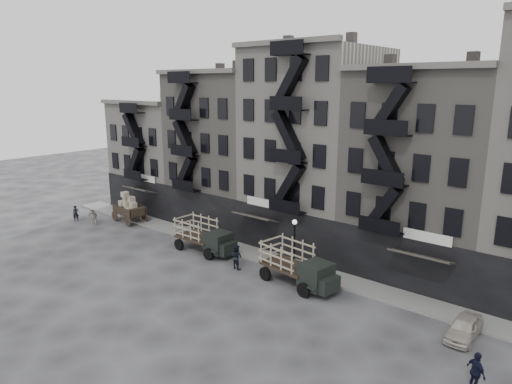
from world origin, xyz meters
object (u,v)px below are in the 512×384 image
Objects in this scene: wagon at (128,205)px; stake_truck_west at (204,233)px; horse at (92,216)px; pedestrian_mid at (237,257)px; stake_truck_east at (297,262)px; policeman at (476,372)px; car_east at (464,328)px; pedestrian_west at (76,213)px.

stake_truck_west is at bearing 0.07° from wagon.
horse is 1.11× the size of pedestrian_mid.
stake_truck_east is (9.92, -0.38, 0.07)m from stake_truck_west.
wagon is 36.03m from policeman.
horse is 0.61× the size of car_east.
stake_truck_east is (22.43, -1.50, -0.12)m from wagon.
wagon is 2.37× the size of pedestrian_west.
pedestrian_mid is 0.98× the size of policeman.
horse is at bearing 32.61° from policeman.
car_east is 38.24m from pedestrian_west.
policeman is (13.13, -4.26, -0.72)m from stake_truck_east.
policeman is at bearing -64.52° from pedestrian_west.
pedestrian_west is 0.85× the size of pedestrian_mid.
wagon reaches higher than pedestrian_west.
pedestrian_mid reaches higher than horse.
wagon is 12.56m from stake_truck_west.
stake_truck_west is at bearing -53.31° from pedestrian_west.
stake_truck_west is at bearing -62.24° from horse.
stake_truck_west is 17.08m from pedestrian_west.
horse is at bearing -172.65° from stake_truck_west.
wagon is 1.98× the size of policeman.
horse is 0.38× the size of stake_truck_west.
stake_truck_west is 0.93× the size of stake_truck_east.
wagon is at bearing 174.50° from stake_truck_west.
car_east is at bearing -57.82° from pedestrian_west.
stake_truck_east reaches higher than policeman.
policeman reaches higher than car_east.
policeman is (23.05, -4.63, -0.65)m from stake_truck_west.
stake_truck_west is 3.47× the size of pedestrian_west.
car_east is at bearing 9.05° from stake_truck_east.
policeman is (39.95, -2.27, 0.16)m from pedestrian_west.
pedestrian_west is (-4.39, -3.48, -1.00)m from wagon.
stake_truck_west is 1.62× the size of car_east.
stake_truck_west is (12.51, -1.12, -0.18)m from wagon.
policeman is at bearing -68.15° from car_east.
pedestrian_west is at bearing -175.97° from car_east.
wagon is 1.11× the size of car_east.
pedestrian_mid is (-16.64, -0.90, 0.37)m from car_east.
pedestrian_west is at bearing 119.37° from horse.
pedestrian_west is 40.01m from policeman.
car_east is (33.78, -1.19, -1.22)m from wagon.
horse is 24.50m from stake_truck_east.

